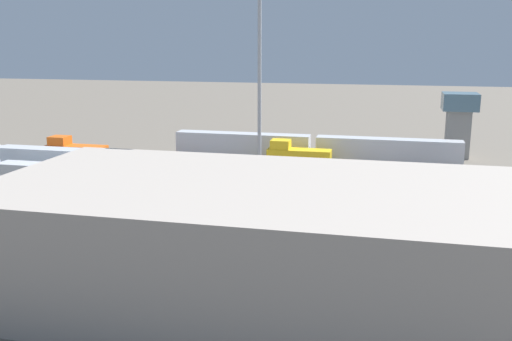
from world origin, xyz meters
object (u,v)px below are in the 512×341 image
at_px(train_on_track_4, 232,175).
at_px(train_on_track_5, 232,189).
at_px(maintenance_shed, 272,242).
at_px(train_on_track_0, 313,151).
at_px(control_tower, 459,120).
at_px(train_on_track_3, 229,171).
at_px(train_on_track_1, 297,159).
at_px(light_mast_1, 260,59).
at_px(train_on_track_2, 75,155).

bearing_deg(train_on_track_4, train_on_track_5, 106.45).
distance_m(train_on_track_4, maintenance_shed, 32.62).
relative_size(train_on_track_0, maintenance_shed, 1.05).
height_order(train_on_track_5, control_tower, control_tower).
distance_m(train_on_track_4, control_tower, 46.74).
bearing_deg(train_on_track_5, control_tower, -128.86).
relative_size(train_on_track_3, train_on_track_4, 1.00).
distance_m(train_on_track_3, train_on_track_0, 18.17).
xyz_separation_m(train_on_track_1, maintenance_shed, (-5.32, 45.29, 2.61)).
height_order(train_on_track_3, control_tower, control_tower).
xyz_separation_m(train_on_track_0, maintenance_shed, (-3.50, 50.29, 2.15)).
bearing_deg(train_on_track_5, train_on_track_1, -104.36).
relative_size(train_on_track_1, train_on_track_4, 0.08).
relative_size(light_mast_1, control_tower, 2.53).
xyz_separation_m(train_on_track_3, train_on_track_4, (-1.82, 5.00, 0.63)).
relative_size(train_on_track_1, train_on_track_5, 0.09).
distance_m(train_on_track_0, maintenance_shed, 50.46).
relative_size(train_on_track_2, maintenance_shed, 0.22).
bearing_deg(train_on_track_2, train_on_track_3, 169.76).
xyz_separation_m(train_on_track_5, train_on_track_2, (30.98, -15.00, 0.10)).
bearing_deg(train_on_track_0, train_on_track_5, 74.50).
bearing_deg(train_on_track_2, light_mast_1, 153.44).
bearing_deg(control_tower, train_on_track_1, 35.47).
xyz_separation_m(train_on_track_1, train_on_track_2, (36.10, 5.00, 0.00)).
relative_size(train_on_track_5, train_on_track_3, 0.96).
height_order(train_on_track_5, train_on_track_3, train_on_track_5).
relative_size(train_on_track_5, train_on_track_0, 2.43).
bearing_deg(train_on_track_5, train_on_track_2, -25.84).
relative_size(train_on_track_0, light_mast_1, 1.62).
bearing_deg(train_on_track_3, light_mast_1, 120.65).
height_order(train_on_track_0, train_on_track_4, same).
height_order(train_on_track_3, train_on_track_4, train_on_track_4).
bearing_deg(train_on_track_3, control_tower, -140.33).
distance_m(train_on_track_3, train_on_track_4, 5.36).
bearing_deg(maintenance_shed, train_on_track_2, -44.21).
xyz_separation_m(train_on_track_2, train_on_track_4, (-29.50, 10.00, 0.46)).
bearing_deg(train_on_track_1, light_mast_1, 87.52).
bearing_deg(train_on_track_2, train_on_track_5, 154.16).
bearing_deg(train_on_track_3, train_on_track_0, -124.30).
height_order(train_on_track_2, light_mast_1, light_mast_1).
bearing_deg(train_on_track_4, train_on_track_0, -112.81).
bearing_deg(train_on_track_0, train_on_track_1, 70.05).
xyz_separation_m(train_on_track_3, maintenance_shed, (-13.74, 35.29, 2.78)).
distance_m(train_on_track_0, train_on_track_2, 39.21).
height_order(train_on_track_5, maintenance_shed, maintenance_shed).
bearing_deg(light_mast_1, train_on_track_3, -59.35).
bearing_deg(train_on_track_5, train_on_track_3, -71.74).
distance_m(maintenance_shed, control_tower, 66.95).
relative_size(train_on_track_5, control_tower, 9.99).
relative_size(train_on_track_1, light_mast_1, 0.34).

